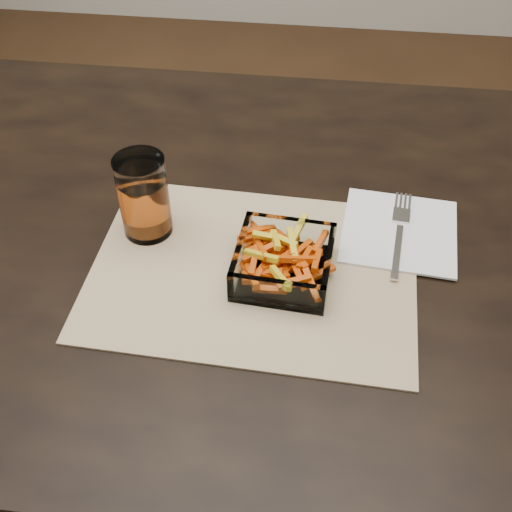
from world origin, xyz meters
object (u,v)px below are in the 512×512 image
Objects in this scene: dining_table at (260,271)px; tumbler at (144,199)px; fork at (400,231)px; glass_bowl at (283,264)px.

tumbler is at bearing -173.35° from dining_table.
dining_table is 0.23m from fork.
glass_bowl is at bearing -18.18° from tumbler.
fork is at bearing 4.33° from dining_table.
fork is at bearing 5.37° from tumbler.
glass_bowl is 0.19m from fork.
fork is at bearing 32.20° from glass_bowl.
dining_table is 8.50× the size of fork.
fork reaches higher than dining_table.
dining_table is at bearing 115.54° from glass_bowl.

